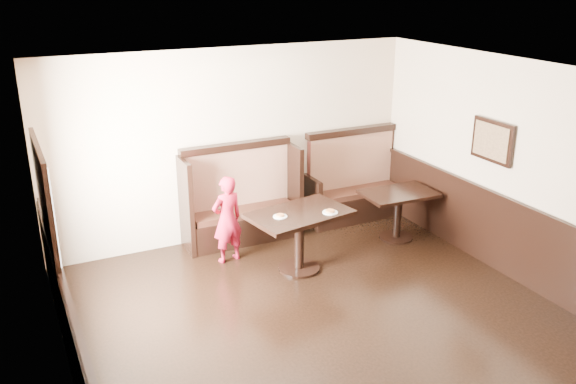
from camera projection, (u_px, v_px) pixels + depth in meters
ground at (359, 356)px, 6.36m from camera, size 7.00×7.00×0.00m
room_shell at (322, 293)px, 6.24m from camera, size 7.00×7.00×7.00m
booth_main at (241, 206)px, 8.96m from camera, size 1.75×0.72×1.45m
booth_neighbor at (354, 189)px, 9.78m from camera, size 1.65×0.72×1.45m
table_main at (299, 226)px, 7.98m from camera, size 1.42×1.02×0.83m
table_neighbor at (398, 204)px, 8.96m from camera, size 1.09×0.74×0.73m
child at (227, 219)px, 8.24m from camera, size 0.49×0.37×1.23m
pizza_plate_left at (280, 216)px, 7.76m from camera, size 0.18×0.18×0.03m
pizza_plate_right at (330, 212)px, 7.89m from camera, size 0.20×0.20×0.04m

